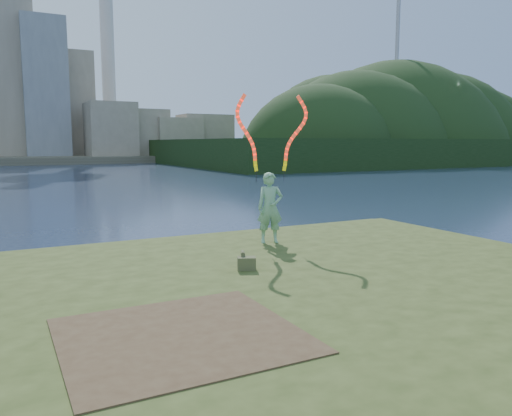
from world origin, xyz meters
TOP-DOWN VIEW (x-y plane):
  - ground at (0.00, 0.00)m, footprint 320.00×320.00m
  - grassy_knoll at (0.00, -2.30)m, footprint 20.00×18.00m
  - dirt_patch at (-2.20, -3.20)m, footprint 3.20×3.00m
  - far_shore at (0.00, 95.00)m, footprint 320.00×40.00m
  - wooded_hill at (59.57, 59.96)m, footprint 78.00×50.00m
  - woman_with_ribbons at (2.10, 1.98)m, footprint 2.06×0.77m
  - canvas_bag at (0.23, -0.35)m, footprint 0.46×0.51m

SIDE VIEW (x-z plane):
  - ground at x=0.00m, z-range 0.00..0.00m
  - wooded_hill at x=59.57m, z-range -31.34..31.66m
  - grassy_knoll at x=0.00m, z-range -0.06..0.74m
  - far_shore at x=0.00m, z-range 0.00..1.20m
  - dirt_patch at x=-2.20m, z-range 0.80..0.82m
  - canvas_bag at x=0.23m, z-range 0.77..1.13m
  - woman_with_ribbons at x=2.10m, z-range 0.07..4.31m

